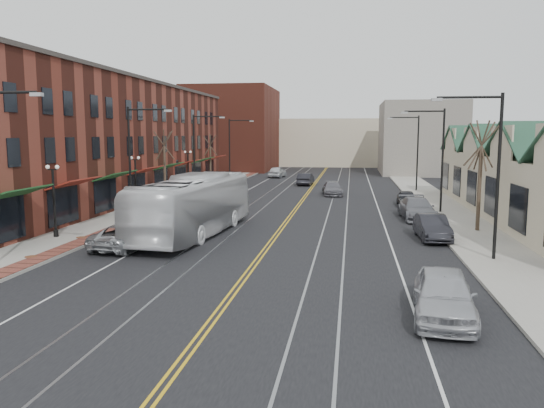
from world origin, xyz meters
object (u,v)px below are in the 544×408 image
(parked_car_c, at_px, (417,209))
(parked_car_b, at_px, (432,227))
(parked_car_d, at_px, (407,198))
(parked_suv, at_px, (128,236))
(parked_car_a, at_px, (444,295))
(transit_bus, at_px, (194,206))

(parked_car_c, bearing_deg, parked_car_b, -93.66)
(parked_car_b, bearing_deg, parked_car_d, 87.08)
(parked_suv, relative_size, parked_car_a, 1.02)
(parked_suv, bearing_deg, parked_car_c, -136.19)
(transit_bus, distance_m, parked_car_d, 21.23)
(parked_suv, xyz_separation_m, parked_car_b, (16.80, 4.92, 0.04))
(parked_car_a, bearing_deg, parked_suv, 155.53)
(transit_bus, bearing_deg, parked_car_c, -144.37)
(parked_car_c, bearing_deg, transit_bus, -153.35)
(parked_suv, height_order, parked_car_b, parked_car_b)
(parked_car_b, height_order, parked_car_c, parked_car_c)
(parked_car_b, distance_m, parked_car_c, 7.54)
(transit_bus, distance_m, parked_car_c, 16.60)
(parked_car_c, xyz_separation_m, parked_car_d, (0.00, 7.28, -0.12))
(parked_suv, bearing_deg, parked_car_b, -156.42)
(parked_car_a, bearing_deg, transit_bus, 140.23)
(parked_car_b, bearing_deg, parked_car_a, -99.57)
(parked_suv, xyz_separation_m, parked_car_d, (16.80, 19.74, -0.02))
(parked_suv, distance_m, parked_car_a, 17.62)
(parked_car_b, bearing_deg, parked_suv, -166.60)
(transit_bus, xyz_separation_m, parked_car_a, (12.69, -13.04, -1.01))
(parked_suv, bearing_deg, transit_bus, -114.13)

